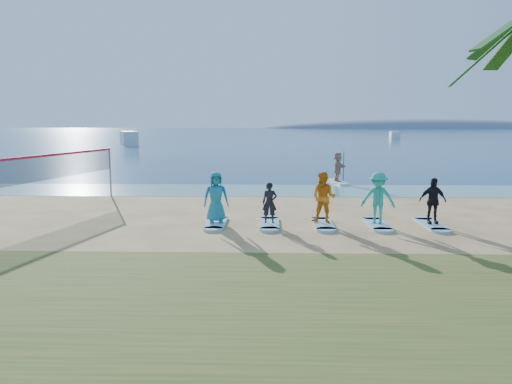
{
  "coord_description": "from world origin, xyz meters",
  "views": [
    {
      "loc": [
        -0.35,
        -17.24,
        3.81
      ],
      "look_at": [
        -0.92,
        2.0,
        1.1
      ],
      "focal_mm": 35.0,
      "sensor_mm": 36.0,
      "label": 1
    }
  ],
  "objects_px": {
    "surfboard_3": "(377,224)",
    "student_4": "(433,201)",
    "volleyball_net": "(55,167)",
    "paddleboard": "(338,182)",
    "surfboard_2": "(323,224)",
    "student_2": "(324,198)",
    "student_1": "(270,203)",
    "student_3": "(378,198)",
    "surfboard_1": "(270,224)",
    "student_0": "(216,197)",
    "paddleboarder": "(338,167)",
    "surfboard_0": "(216,223)",
    "surfboard_4": "(431,225)",
    "boat_offshore_a": "(129,145)",
    "boat_offshore_b": "(394,138)"
  },
  "relations": [
    {
      "from": "student_2",
      "to": "student_0",
      "type": "bearing_deg",
      "value": -156.05
    },
    {
      "from": "volleyball_net",
      "to": "surfboard_0",
      "type": "bearing_deg",
      "value": -21.33
    },
    {
      "from": "surfboard_3",
      "to": "volleyball_net",
      "type": "bearing_deg",
      "value": 167.94
    },
    {
      "from": "volleyball_net",
      "to": "student_2",
      "type": "xyz_separation_m",
      "value": [
        11.23,
        -2.83,
        -0.87
      ]
    },
    {
      "from": "paddleboard",
      "to": "student_3",
      "type": "xyz_separation_m",
      "value": [
        -0.26,
        -13.01,
        0.98
      ]
    },
    {
      "from": "student_0",
      "to": "surfboard_0",
      "type": "bearing_deg",
      "value": 0.0
    },
    {
      "from": "student_3",
      "to": "surfboard_4",
      "type": "xyz_separation_m",
      "value": [
        2.0,
        0.0,
        -0.99
      ]
    },
    {
      "from": "paddleboarder",
      "to": "student_4",
      "type": "height_order",
      "value": "paddleboarder"
    },
    {
      "from": "paddleboarder",
      "to": "student_4",
      "type": "xyz_separation_m",
      "value": [
        1.74,
        -13.01,
        -0.09
      ]
    },
    {
      "from": "surfboard_1",
      "to": "student_2",
      "type": "xyz_separation_m",
      "value": [
        2.0,
        0.0,
        0.99
      ]
    },
    {
      "from": "student_2",
      "to": "surfboard_4",
      "type": "relative_size",
      "value": 0.86
    },
    {
      "from": "boat_offshore_b",
      "to": "surfboard_3",
      "type": "distance_m",
      "value": 104.71
    },
    {
      "from": "paddleboarder",
      "to": "surfboard_1",
      "type": "bearing_deg",
      "value": 153.59
    },
    {
      "from": "surfboard_1",
      "to": "surfboard_2",
      "type": "distance_m",
      "value": 2.0
    },
    {
      "from": "student_0",
      "to": "student_1",
      "type": "height_order",
      "value": "student_0"
    },
    {
      "from": "paddleboarder",
      "to": "student_0",
      "type": "height_order",
      "value": "student_0"
    },
    {
      "from": "volleyball_net",
      "to": "paddleboarder",
      "type": "relative_size",
      "value": 4.9
    },
    {
      "from": "boat_offshore_b",
      "to": "student_0",
      "type": "height_order",
      "value": "student_0"
    },
    {
      "from": "paddleboard",
      "to": "paddleboarder",
      "type": "xyz_separation_m",
      "value": [
        0.0,
        0.0,
        0.97
      ]
    },
    {
      "from": "surfboard_1",
      "to": "student_2",
      "type": "relative_size",
      "value": 1.16
    },
    {
      "from": "volleyball_net",
      "to": "surfboard_3",
      "type": "relative_size",
      "value": 4.04
    },
    {
      "from": "surfboard_1",
      "to": "student_1",
      "type": "relative_size",
      "value": 1.46
    },
    {
      "from": "surfboard_2",
      "to": "surfboard_3",
      "type": "distance_m",
      "value": 2.0
    },
    {
      "from": "surfboard_3",
      "to": "student_2",
      "type": "bearing_deg",
      "value": 180.0
    },
    {
      "from": "paddleboard",
      "to": "surfboard_0",
      "type": "relative_size",
      "value": 1.36
    },
    {
      "from": "volleyball_net",
      "to": "paddleboard",
      "type": "distance_m",
      "value": 17.01
    },
    {
      "from": "boat_offshore_a",
      "to": "boat_offshore_b",
      "type": "height_order",
      "value": "boat_offshore_a"
    },
    {
      "from": "student_2",
      "to": "surfboard_1",
      "type": "bearing_deg",
      "value": -156.05
    },
    {
      "from": "paddleboarder",
      "to": "student_3",
      "type": "bearing_deg",
      "value": 170.55
    },
    {
      "from": "surfboard_1",
      "to": "surfboard_4",
      "type": "bearing_deg",
      "value": 0.0
    },
    {
      "from": "volleyball_net",
      "to": "surfboard_4",
      "type": "relative_size",
      "value": 4.04
    },
    {
      "from": "surfboard_3",
      "to": "student_4",
      "type": "distance_m",
      "value": 2.19
    },
    {
      "from": "student_0",
      "to": "student_2",
      "type": "height_order",
      "value": "student_2"
    },
    {
      "from": "paddleboarder",
      "to": "student_1",
      "type": "relative_size",
      "value": 1.21
    },
    {
      "from": "paddleboard",
      "to": "surfboard_2",
      "type": "xyz_separation_m",
      "value": [
        -2.26,
        -13.01,
        -0.01
      ]
    },
    {
      "from": "paddleboard",
      "to": "surfboard_2",
      "type": "relative_size",
      "value": 1.36
    },
    {
      "from": "student_1",
      "to": "student_3",
      "type": "relative_size",
      "value": 0.8
    },
    {
      "from": "student_2",
      "to": "surfboard_4",
      "type": "distance_m",
      "value": 4.12
    },
    {
      "from": "paddleboard",
      "to": "boat_offshore_b",
      "type": "relative_size",
      "value": 0.57
    },
    {
      "from": "surfboard_3",
      "to": "surfboard_4",
      "type": "relative_size",
      "value": 1.0
    },
    {
      "from": "volleyball_net",
      "to": "paddleboard",
      "type": "bearing_deg",
      "value": 37.06
    },
    {
      "from": "surfboard_0",
      "to": "surfboard_4",
      "type": "xyz_separation_m",
      "value": [
        7.99,
        0.0,
        0.0
      ]
    },
    {
      "from": "paddleboarder",
      "to": "student_2",
      "type": "height_order",
      "value": "student_2"
    },
    {
      "from": "surfboard_3",
      "to": "student_4",
      "type": "relative_size",
      "value": 1.3
    },
    {
      "from": "paddleboard",
      "to": "paddleboarder",
      "type": "height_order",
      "value": "paddleboarder"
    },
    {
      "from": "student_0",
      "to": "student_3",
      "type": "height_order",
      "value": "same"
    },
    {
      "from": "paddleboard",
      "to": "student_4",
      "type": "xyz_separation_m",
      "value": [
        1.74,
        -13.01,
        0.88
      ]
    },
    {
      "from": "surfboard_3",
      "to": "surfboard_4",
      "type": "height_order",
      "value": "same"
    },
    {
      "from": "student_0",
      "to": "boat_offshore_b",
      "type": "bearing_deg",
      "value": 61.55
    },
    {
      "from": "boat_offshore_a",
      "to": "surfboard_3",
      "type": "xyz_separation_m",
      "value": [
        27.62,
        -64.53,
        0.04
      ]
    }
  ]
}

